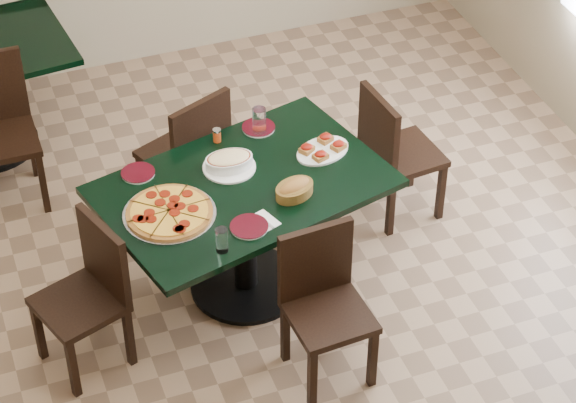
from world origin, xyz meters
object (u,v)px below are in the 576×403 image
object	(u,v)px
main_table	(244,210)
chair_far	(191,151)
bruschetta_platter	(323,148)
chair_right	(392,149)
bread_basket	(294,189)
lasagna_casserole	(229,161)
pepperoni_pizza	(169,212)
chair_left	(91,288)
chair_near	(323,297)

from	to	relation	value
main_table	chair_far	world-z (taller)	chair_far
main_table	bruschetta_platter	xyz separation A→B (m)	(0.50, 0.11, 0.21)
main_table	chair_far	distance (m)	0.70
chair_right	bread_basket	bearing A→B (deg)	116.21
lasagna_casserole	bread_basket	xyz separation A→B (m)	(0.25, -0.33, -0.01)
bruschetta_platter	pepperoni_pizza	bearing A→B (deg)	173.61
chair_right	bread_basket	size ratio (longest dim) A/B	3.34
chair_far	bread_basket	size ratio (longest dim) A/B	3.45
chair_right	pepperoni_pizza	xyz separation A→B (m)	(-1.46, -0.43, 0.28)
lasagna_casserole	bruschetta_platter	xyz separation A→B (m)	(0.52, -0.04, -0.02)
chair_far	bread_basket	world-z (taller)	chair_far
chair_right	chair_left	bearing A→B (deg)	99.81
main_table	lasagna_casserole	world-z (taller)	lasagna_casserole
chair_right	lasagna_casserole	world-z (taller)	chair_right
bread_basket	chair_far	bearing A→B (deg)	89.81
chair_far	pepperoni_pizza	world-z (taller)	chair_far
chair_far	bread_basket	distance (m)	0.97
chair_left	pepperoni_pizza	distance (m)	0.56
chair_left	bread_basket	world-z (taller)	chair_left
main_table	pepperoni_pizza	size ratio (longest dim) A/B	3.50
lasagna_casserole	bruschetta_platter	bearing A→B (deg)	-1.72
chair_far	chair_near	world-z (taller)	chair_far
main_table	bruschetta_platter	bearing A→B (deg)	-1.63
chair_left	bruschetta_platter	world-z (taller)	chair_left
chair_right	pepperoni_pizza	size ratio (longest dim) A/B	1.82
chair_left	pepperoni_pizza	bearing A→B (deg)	82.69
main_table	chair_near	distance (m)	0.71
chair_near	pepperoni_pizza	world-z (taller)	chair_near
chair_near	lasagna_casserole	size ratio (longest dim) A/B	2.97
chair_far	chair_right	world-z (taller)	chair_far
chair_left	lasagna_casserole	distance (m)	1.00
chair_left	pepperoni_pizza	xyz separation A→B (m)	(0.46, 0.10, 0.29)
chair_near	bruschetta_platter	size ratio (longest dim) A/B	2.25
main_table	pepperoni_pizza	distance (m)	0.49
bread_basket	lasagna_casserole	bearing A→B (deg)	106.17
chair_right	bruschetta_platter	xyz separation A→B (m)	(-0.53, -0.20, 0.28)
chair_far	chair_near	size ratio (longest dim) A/B	1.06
chair_right	bread_basket	world-z (taller)	chair_right
chair_far	pepperoni_pizza	size ratio (longest dim) A/B	1.88
pepperoni_pizza	chair_left	bearing A→B (deg)	-167.80
pepperoni_pizza	main_table	bearing A→B (deg)	14.52
lasagna_casserole	bread_basket	size ratio (longest dim) A/B	1.10
chair_near	pepperoni_pizza	distance (m)	0.89
chair_far	lasagna_casserole	world-z (taller)	chair_far
chair_far	chair_near	bearing A→B (deg)	78.30
chair_near	bread_basket	world-z (taller)	chair_near
pepperoni_pizza	bread_basket	bearing A→B (deg)	-5.99
chair_near	pepperoni_pizza	xyz separation A→B (m)	(-0.63, 0.57, 0.29)
chair_far	chair_left	bearing A→B (deg)	24.60
chair_right	bread_basket	xyz separation A→B (m)	(-0.81, -0.50, 0.30)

